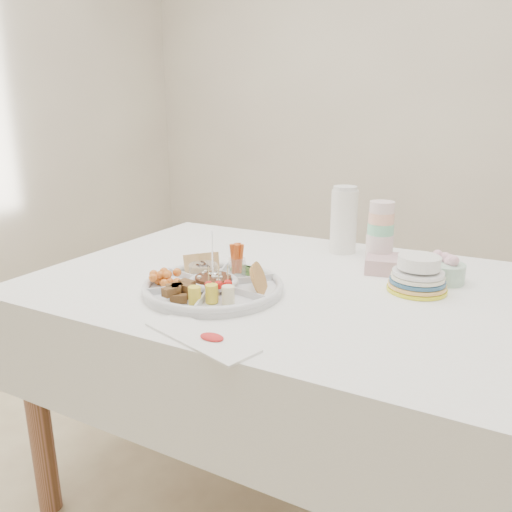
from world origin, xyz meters
The scene contains 17 objects.
floor centered at (0.00, 0.00, 0.00)m, with size 4.00×4.00×0.00m, color tan.
wall_back centered at (0.00, 2.00, 1.35)m, with size 4.00×0.02×2.70m, color beige.
dining_table centered at (0.00, 0.00, 0.38)m, with size 1.52×1.02×0.76m, color white.
party_tray centered at (-0.17, -0.19, 0.78)m, with size 0.38×0.38×0.04m, color white.
bean_dip centered at (-0.17, -0.19, 0.79)m, with size 0.10×0.10×0.04m, color #57351A.
tortillas centered at (-0.05, -0.15, 0.80)m, with size 0.11×0.11×0.07m, color #A7602B, non-canonical shape.
carrot_cucumber centered at (-0.14, -0.06, 0.82)m, with size 0.10×0.10×0.09m, color #D1541A, non-canonical shape.
pita_raisins centered at (-0.27, -0.11, 0.80)m, with size 0.12×0.12×0.06m, color #DCB876, non-canonical shape.
cherries centered at (-0.29, -0.23, 0.79)m, with size 0.11×0.11×0.04m, color orange, non-canonical shape.
granola_chunks centered at (-0.19, -0.32, 0.79)m, with size 0.11×0.11×0.05m, color brown, non-canonical shape.
banana_tomato centered at (-0.07, -0.28, 0.82)m, with size 0.10×0.10×0.08m, color #FBE482, non-canonical shape.
cup_stack centered at (0.17, 0.27, 0.88)m, with size 0.09×0.09×0.24m, color silver.
thermos centered at (0.01, 0.37, 0.88)m, with size 0.09×0.09×0.24m, color white.
flower_bowl centered at (0.38, 0.20, 0.80)m, with size 0.11×0.11×0.08m, color #94B7A0.
napkin_stack centered at (0.22, 0.22, 0.78)m, with size 0.14×0.12×0.05m, color #C79CA2.
plate_stack centered at (0.33, 0.08, 0.81)m, with size 0.16×0.16×0.10m, color gold.
placemat centered at (-0.04, -0.45, 0.76)m, with size 0.29×0.10×0.01m, color white.
Camera 1 is at (0.54, -1.28, 1.24)m, focal length 35.00 mm.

